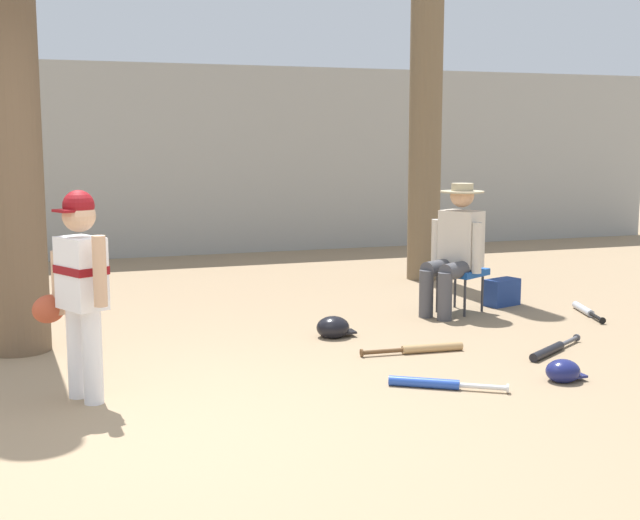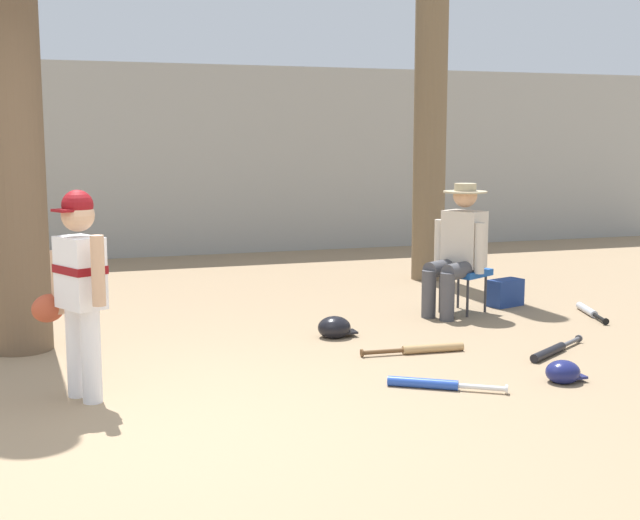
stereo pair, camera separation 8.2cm
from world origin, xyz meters
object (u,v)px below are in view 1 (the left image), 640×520
Objects in this scene: young_ballplayer at (79,282)px; bat_blue_youth at (433,383)px; folding_stool at (460,273)px; seated_spectator at (455,245)px; handbag_beside_stool at (502,292)px; batting_helmet_black at (333,328)px; batting_helmet_navy at (563,371)px; bat_wood_tan at (424,348)px; tree_behind_spectator at (426,76)px; bat_black_composite at (551,350)px; bat_aluminum_silver at (585,310)px; tree_near_player at (5,75)px.

young_ballplayer is 1.91× the size of bat_blue_youth.
young_ballplayer reaches higher than folding_stool.
seated_spectator is 3.53× the size of handbag_beside_stool.
folding_stool is 1.60× the size of handbag_beside_stool.
handbag_beside_stool reaches higher than batting_helmet_black.
batting_helmet_black is at bearing 121.65° from batting_helmet_navy.
bat_wood_tan is 1.19× the size of bat_blue_youth.
bat_black_composite is (-0.58, -3.41, -2.26)m from tree_behind_spectator.
batting_helmet_navy is (3.06, -0.62, -0.68)m from young_ballplayer.
tree_behind_spectator is at bearing 91.52° from handbag_beside_stool.
batting_helmet_navy is at bearing -11.42° from young_ballplayer.
batting_helmet_black is at bearing -160.58° from handbag_beside_stool.
bat_aluminum_silver and bat_blue_youth have the same top height.
folding_stool is 2.30m from batting_helmet_navy.
bat_black_composite is at bearing -37.29° from batting_helmet_black.
bat_wood_tan is 0.91m from bat_blue_youth.
tree_behind_spectator is at bearing 65.16° from bat_blue_youth.
handbag_beside_stool is 0.47× the size of bat_black_composite.
handbag_beside_stool is 0.80m from bat_aluminum_silver.
tree_near_player is 6.91× the size of bat_aluminum_silver.
young_ballplayer is at bearing -152.43° from batting_helmet_black.
folding_stool reaches higher than bat_aluminum_silver.
young_ballplayer reaches higher than bat_black_composite.
folding_stool is 1.59m from batting_helmet_black.
batting_helmet_black reaches higher than bat_black_composite.
bat_wood_tan is at bearing 67.81° from bat_blue_youth.
bat_wood_tan is at bearing -126.21° from seated_spectator.
tree_behind_spectator is 2.55m from seated_spectator.
handbag_beside_stool is 0.42× the size of bat_wood_tan.
tree_behind_spectator is 16.01× the size of batting_helmet_black.
tree_near_player is 3.15m from batting_helmet_black.
tree_near_player is 3.79m from bat_blue_youth.
batting_helmet_navy is (3.45, -2.04, -2.00)m from tree_near_player.
handbag_beside_stool is (4.02, 1.76, -0.61)m from young_ballplayer.
tree_behind_spectator is 5.47m from young_ballplayer.
bat_blue_youth is (-1.32, -2.10, -0.33)m from folding_stool.
handbag_beside_stool is at bearing 70.27° from bat_black_composite.
young_ballplayer is 2.38m from batting_helmet_black.
bat_aluminum_silver is at bearing 45.02° from bat_black_composite.
folding_stool is at bearing 79.30° from batting_helmet_navy.
seated_spectator is at bearing 20.57° from batting_helmet_black.
young_ballplayer is at bearing 168.58° from batting_helmet_navy.
seated_spectator is at bearing 2.24° from tree_near_player.
tree_behind_spectator is 15.18× the size of handbag_beside_stool.
folding_stool is 1.62m from bat_wood_tan.
batting_helmet_black is at bearing 27.57° from young_ballplayer.
handbag_beside_stool is 1.05× the size of batting_helmet_black.
tree_behind_spectator is 7.30× the size of bat_aluminum_silver.
bat_wood_tan is at bearing -115.55° from tree_behind_spectator.
tree_near_player is 7.14× the size of bat_blue_youth.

